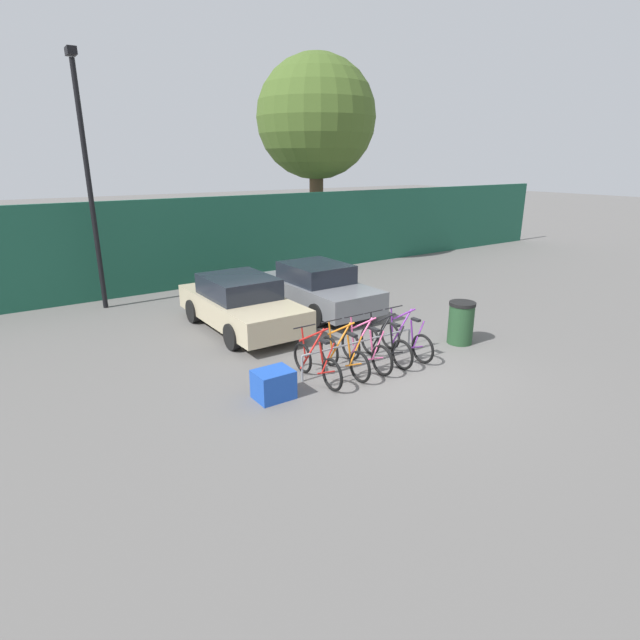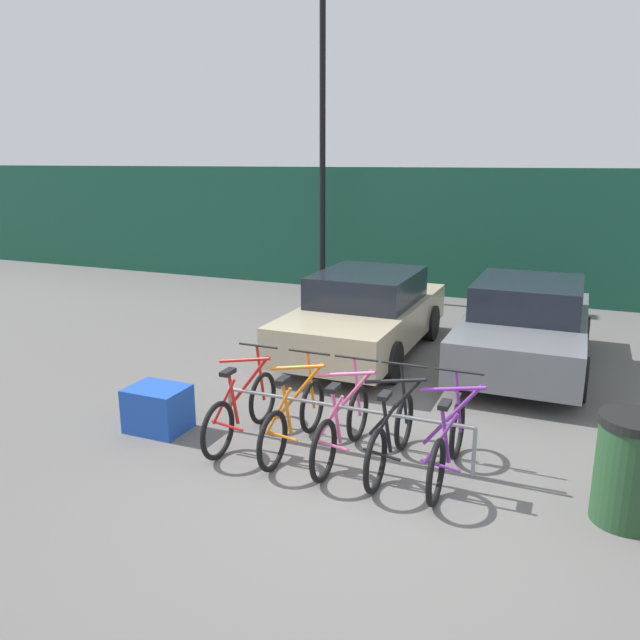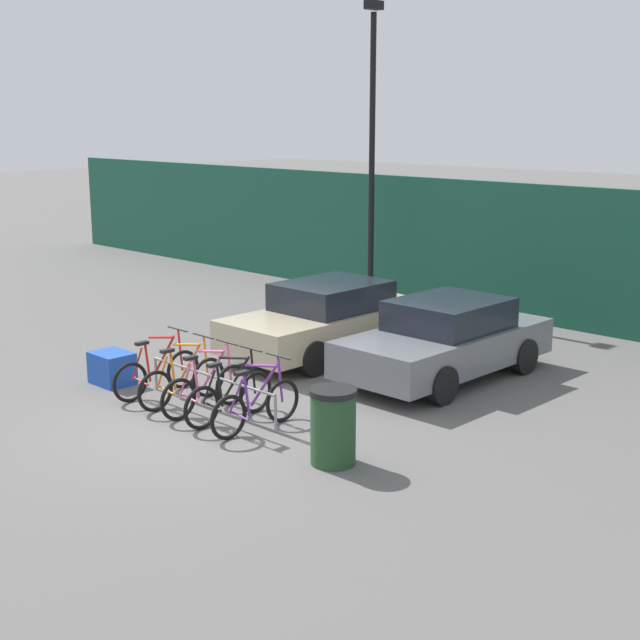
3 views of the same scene
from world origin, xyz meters
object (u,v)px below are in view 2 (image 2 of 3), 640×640
(lamp_post, at_px, (323,130))
(cargo_crate, at_px, (158,409))
(bicycle_pink, at_px, (342,427))
(trash_bin, at_px, (630,469))
(bike_rack, at_px, (343,413))
(bicycle_purple, at_px, (448,445))
(bicycle_black, at_px, (391,435))
(car_beige, at_px, (365,313))
(bicycle_orange, at_px, (294,419))
(car_grey, at_px, (525,325))
(bicycle_red, at_px, (242,409))

(lamp_post, xyz_separation_m, cargo_crate, (1.23, -8.14, -3.61))
(bicycle_pink, distance_m, trash_bin, 2.85)
(bike_rack, xyz_separation_m, trash_bin, (2.89, -0.29, 0.04))
(bicycle_purple, relative_size, trash_bin, 1.66)
(bicycle_black, height_order, cargo_crate, bicycle_black)
(car_beige, bearing_deg, bike_rack, -74.85)
(car_beige, xyz_separation_m, cargo_crate, (-1.30, -4.02, -0.42))
(bicycle_orange, distance_m, bicycle_purple, 1.76)
(bicycle_orange, distance_m, car_grey, 4.63)
(bicycle_red, xyz_separation_m, cargo_crate, (-1.08, -0.16, -0.10))
(bike_rack, xyz_separation_m, bicycle_orange, (-0.54, -0.15, -0.10))
(bicycle_purple, height_order, cargo_crate, bicycle_purple)
(bicycle_purple, xyz_separation_m, lamp_post, (-4.75, 7.97, 3.51))
(bicycle_orange, relative_size, bicycle_black, 1.00)
(bicycle_red, bearing_deg, cargo_crate, -175.09)
(bicycle_black, height_order, trash_bin, bicycle_black)
(bicycle_pink, xyz_separation_m, bicycle_purple, (1.17, 0.00, 0.00))
(bike_rack, xyz_separation_m, cargo_crate, (-2.30, -0.31, -0.20))
(bike_rack, bearing_deg, car_beige, 105.15)
(lamp_post, bearing_deg, car_grey, -37.15)
(bicycle_pink, xyz_separation_m, trash_bin, (2.84, -0.14, 0.14))
(bicycle_purple, relative_size, car_beige, 0.40)
(bicycle_pink, bearing_deg, car_grey, 72.95)
(bicycle_red, bearing_deg, car_beige, 83.18)
(bicycle_pink, distance_m, car_beige, 4.01)
(bicycle_red, height_order, bicycle_pink, same)
(bicycle_black, distance_m, lamp_post, 9.65)
(bicycle_red, xyz_separation_m, bicycle_orange, (0.68, 0.00, 0.00))
(car_beige, height_order, lamp_post, lamp_post)
(bicycle_orange, distance_m, bicycle_black, 1.15)
(bicycle_black, xyz_separation_m, bicycle_purple, (0.61, 0.00, 0.00))
(lamp_post, bearing_deg, cargo_crate, -81.43)
(trash_bin, distance_m, cargo_crate, 5.20)
(bike_rack, height_order, car_grey, car_grey)
(lamp_post, bearing_deg, car_beige, -58.50)
(bicycle_orange, xyz_separation_m, bicycle_black, (1.15, 0.00, 0.00))
(bike_rack, distance_m, lamp_post, 9.24)
(bicycle_orange, relative_size, car_beige, 0.40)
(car_grey, height_order, cargo_crate, car_grey)
(trash_bin, xyz_separation_m, cargo_crate, (-5.19, -0.02, -0.24))
(bicycle_pink, height_order, cargo_crate, bicycle_pink)
(lamp_post, xyz_separation_m, trash_bin, (6.42, -8.11, -3.37))
(trash_bin, bearing_deg, bicycle_orange, 177.65)
(bicycle_red, relative_size, bicycle_black, 1.00)
(bicycle_pink, relative_size, bicycle_black, 1.00)
(bike_rack, bearing_deg, trash_bin, -5.72)
(car_beige, xyz_separation_m, car_grey, (2.59, 0.25, -0.00))
(bicycle_black, bearing_deg, cargo_crate, -175.94)
(bicycle_pink, xyz_separation_m, lamp_post, (-3.58, 7.97, 3.51))
(bicycle_purple, relative_size, car_grey, 0.41)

